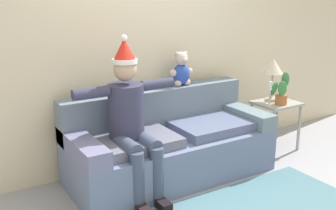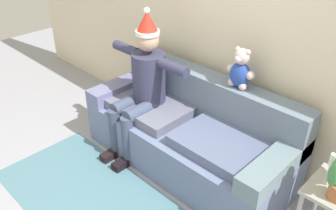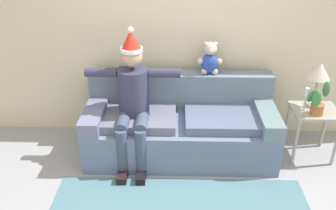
% 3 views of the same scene
% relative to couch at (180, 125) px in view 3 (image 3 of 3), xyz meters
% --- Properties ---
extents(back_wall, '(7.00, 0.10, 2.70)m').
position_rel_couch_xyz_m(back_wall, '(0.00, 0.52, 1.00)').
color(back_wall, beige).
rests_on(back_wall, ground_plane).
extents(couch, '(2.15, 0.89, 0.90)m').
position_rel_couch_xyz_m(couch, '(0.00, 0.00, 0.00)').
color(couch, slate).
rests_on(couch, ground_plane).
extents(person_seated, '(1.02, 0.77, 1.54)m').
position_rel_couch_xyz_m(person_seated, '(-0.52, -0.17, 0.43)').
color(person_seated, '#333551').
rests_on(person_seated, ground_plane).
extents(teddy_bear, '(0.29, 0.17, 0.38)m').
position_rel_couch_xyz_m(teddy_bear, '(0.33, 0.27, 0.72)').
color(teddy_bear, '#2844A5').
rests_on(teddy_bear, couch).
extents(side_table, '(0.51, 0.44, 0.61)m').
position_rel_couch_xyz_m(side_table, '(1.51, -0.06, 0.15)').
color(side_table, '#9F9F97').
rests_on(side_table, ground_plane).
extents(table_lamp, '(0.24, 0.24, 0.52)m').
position_rel_couch_xyz_m(table_lamp, '(1.50, 0.03, 0.67)').
color(table_lamp, '#B5AF9A').
rests_on(table_lamp, side_table).
extents(potted_plant, '(0.22, 0.25, 0.39)m').
position_rel_couch_xyz_m(potted_plant, '(1.47, -0.15, 0.42)').
color(potted_plant, '#A65E34').
rests_on(potted_plant, side_table).
extents(candle_tall, '(0.04, 0.04, 0.28)m').
position_rel_couch_xyz_m(candle_tall, '(1.37, -0.08, 0.44)').
color(candle_tall, beige).
rests_on(candle_tall, side_table).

